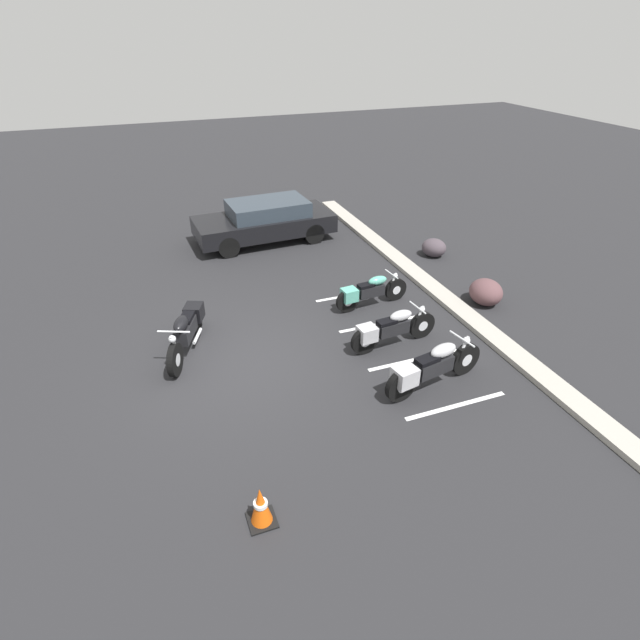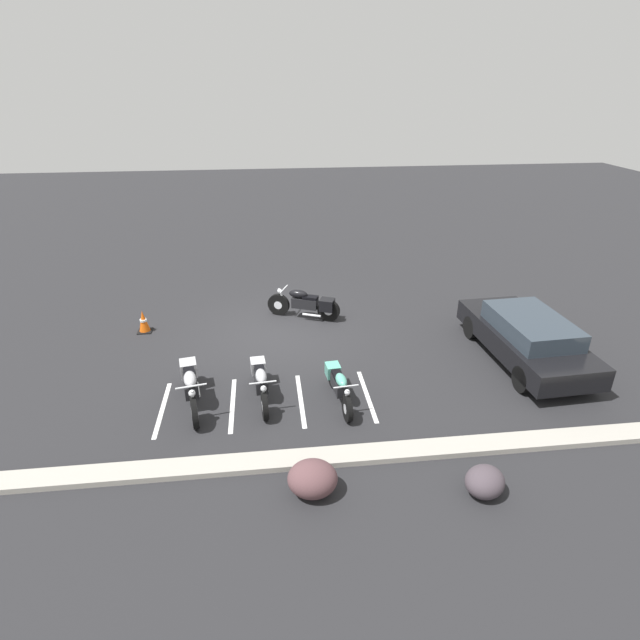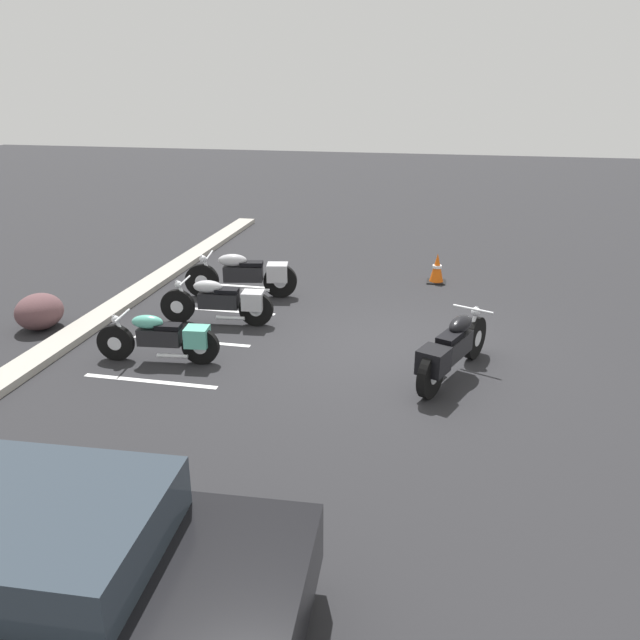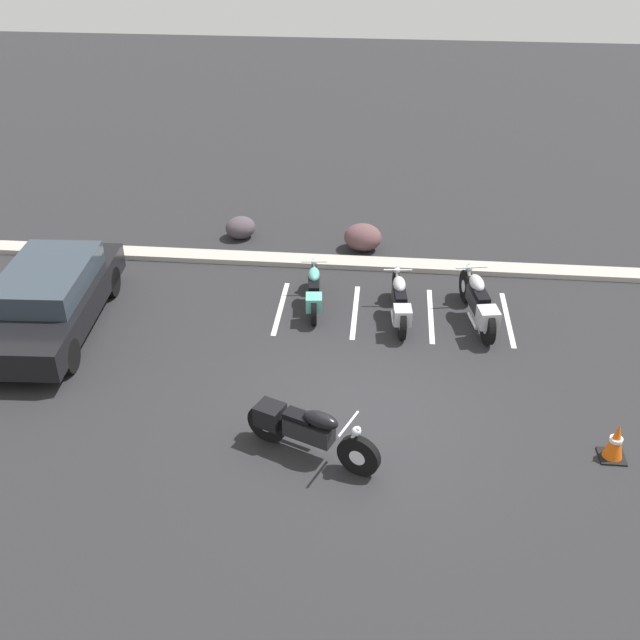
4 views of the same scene
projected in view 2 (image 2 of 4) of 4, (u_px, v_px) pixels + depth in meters
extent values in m
plane|color=#262628|center=(280.00, 333.00, 14.44)|extent=(60.00, 60.00, 0.00)
cylinder|color=black|center=(279.00, 305.00, 15.44)|extent=(0.68, 0.38, 0.68)
cylinder|color=silver|center=(279.00, 305.00, 15.44)|extent=(0.29, 0.22, 0.26)
cylinder|color=black|center=(329.00, 311.00, 15.03)|extent=(0.68, 0.38, 0.68)
cylinder|color=silver|center=(329.00, 311.00, 15.03)|extent=(0.29, 0.22, 0.26)
cube|color=black|center=(305.00, 303.00, 15.15)|extent=(0.84, 0.57, 0.31)
ellipsoid|color=black|center=(298.00, 294.00, 15.08)|extent=(0.64, 0.47, 0.25)
cube|color=black|center=(310.00, 297.00, 15.02)|extent=(0.52, 0.41, 0.08)
cube|color=black|center=(327.00, 305.00, 14.96)|extent=(0.53, 0.50, 0.35)
cylinder|color=silver|center=(282.00, 297.00, 15.29)|extent=(0.27, 0.16, 0.55)
cylinder|color=silver|center=(284.00, 289.00, 15.15)|extent=(0.28, 0.61, 0.04)
sphere|color=silver|center=(280.00, 291.00, 15.22)|extent=(0.15, 0.15, 0.15)
cylinder|color=silver|center=(312.00, 315.00, 15.10)|extent=(0.55, 0.29, 0.07)
cylinder|color=black|center=(347.00, 409.00, 10.62)|extent=(0.16, 0.59, 0.59)
cylinder|color=silver|center=(347.00, 409.00, 10.62)|extent=(0.13, 0.23, 0.22)
cylinder|color=black|center=(332.00, 375.00, 11.83)|extent=(0.16, 0.59, 0.59)
cylinder|color=silver|center=(332.00, 375.00, 11.83)|extent=(0.13, 0.23, 0.22)
cube|color=black|center=(339.00, 385.00, 11.21)|extent=(0.31, 0.70, 0.27)
ellipsoid|color=#59B29E|center=(341.00, 380.00, 10.95)|extent=(0.28, 0.52, 0.21)
cube|color=black|center=(338.00, 375.00, 11.26)|extent=(0.25, 0.41, 0.07)
cube|color=#59B29E|center=(333.00, 370.00, 11.72)|extent=(0.35, 0.38, 0.30)
cylinder|color=silver|center=(346.00, 397.00, 10.62)|extent=(0.08, 0.24, 0.47)
cylinder|color=silver|center=(346.00, 386.00, 10.56)|extent=(0.55, 0.09, 0.03)
sphere|color=silver|center=(347.00, 392.00, 10.49)|extent=(0.12, 0.12, 0.12)
cylinder|color=silver|center=(342.00, 389.00, 11.54)|extent=(0.11, 0.49, 0.06)
cylinder|color=black|center=(265.00, 406.00, 10.68)|extent=(0.17, 0.63, 0.62)
cylinder|color=silver|center=(265.00, 406.00, 10.68)|extent=(0.14, 0.25, 0.24)
cylinder|color=black|center=(258.00, 371.00, 11.96)|extent=(0.17, 0.63, 0.62)
cylinder|color=silver|center=(258.00, 371.00, 11.96)|extent=(0.14, 0.25, 0.24)
cube|color=black|center=(261.00, 381.00, 11.30)|extent=(0.33, 0.74, 0.28)
ellipsoid|color=#B7B7BC|center=(261.00, 376.00, 11.03)|extent=(0.29, 0.55, 0.23)
cube|color=black|center=(260.00, 370.00, 11.36)|extent=(0.26, 0.43, 0.08)
cube|color=#B7B7BC|center=(258.00, 366.00, 11.85)|extent=(0.37, 0.41, 0.32)
cylinder|color=silver|center=(264.00, 394.00, 10.67)|extent=(0.08, 0.25, 0.50)
cylinder|color=silver|center=(263.00, 382.00, 10.62)|extent=(0.58, 0.09, 0.03)
sphere|color=silver|center=(264.00, 389.00, 10.54)|extent=(0.13, 0.13, 0.13)
cylinder|color=silver|center=(266.00, 385.00, 11.66)|extent=(0.11, 0.52, 0.07)
cylinder|color=black|center=(195.00, 413.00, 10.41)|extent=(0.25, 0.69, 0.68)
cylinder|color=silver|center=(195.00, 413.00, 10.41)|extent=(0.18, 0.28, 0.26)
cylinder|color=black|center=(189.00, 374.00, 11.79)|extent=(0.25, 0.69, 0.68)
cylinder|color=silver|center=(189.00, 374.00, 11.79)|extent=(0.18, 0.28, 0.26)
cube|color=black|center=(191.00, 385.00, 11.08)|extent=(0.43, 0.83, 0.31)
ellipsoid|color=#B7B7BC|center=(190.00, 379.00, 10.78)|extent=(0.37, 0.62, 0.25)
cube|color=black|center=(189.00, 373.00, 11.14)|extent=(0.33, 0.49, 0.08)
cube|color=#B7B7BC|center=(188.00, 368.00, 11.67)|extent=(0.44, 0.48, 0.35)
cylinder|color=silver|center=(193.00, 399.00, 10.40)|extent=(0.11, 0.28, 0.55)
cylinder|color=silver|center=(191.00, 386.00, 10.34)|extent=(0.64, 0.15, 0.04)
sphere|color=silver|center=(192.00, 393.00, 10.26)|extent=(0.14, 0.14, 0.14)
cylinder|color=silver|center=(198.00, 389.00, 11.47)|extent=(0.18, 0.57, 0.07)
cylinder|color=black|center=(472.00, 327.00, 14.07)|extent=(0.25, 0.65, 0.64)
cylinder|color=black|center=(523.00, 323.00, 14.31)|extent=(0.25, 0.65, 0.64)
cylinder|color=black|center=(523.00, 379.00, 11.62)|extent=(0.25, 0.65, 0.64)
cylinder|color=black|center=(584.00, 373.00, 11.86)|extent=(0.25, 0.65, 0.64)
cube|color=black|center=(525.00, 340.00, 12.86)|extent=(2.02, 4.39, 0.55)
cube|color=#2D3842|center=(532.00, 325.00, 12.51)|extent=(1.63, 2.48, 0.45)
cube|color=#A8A399|center=(292.00, 460.00, 9.53)|extent=(18.00, 0.50, 0.12)
ellipsoid|color=#483E45|center=(485.00, 482.00, 8.72)|extent=(0.97, 0.94, 0.54)
ellipsoid|color=brown|center=(313.00, 479.00, 8.72)|extent=(0.95, 0.85, 0.64)
cube|color=black|center=(145.00, 331.00, 14.53)|extent=(0.40, 0.40, 0.03)
cone|color=#EA590F|center=(144.00, 321.00, 14.40)|extent=(0.32, 0.32, 0.66)
cylinder|color=white|center=(143.00, 320.00, 14.38)|extent=(0.20, 0.20, 0.06)
cube|color=white|center=(367.00, 396.00, 11.58)|extent=(0.10, 2.10, 0.00)
cube|color=white|center=(301.00, 400.00, 11.42)|extent=(0.10, 2.10, 0.00)
cube|color=white|center=(233.00, 404.00, 11.25)|extent=(0.10, 2.10, 0.00)
cube|color=white|center=(162.00, 409.00, 11.09)|extent=(0.10, 2.10, 0.00)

